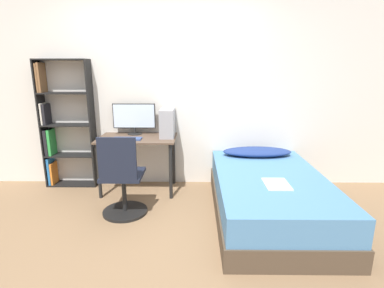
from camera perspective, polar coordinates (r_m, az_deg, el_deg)
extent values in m
plane|color=#846647|center=(3.10, -7.47, -17.25)|extent=(14.00, 14.00, 0.00)
cube|color=silver|center=(4.15, -5.15, 9.23)|extent=(8.00, 0.05, 2.50)
cube|color=brown|center=(3.96, -10.38, 1.10)|extent=(1.00, 0.61, 0.02)
cylinder|color=black|center=(3.93, -17.31, -4.99)|extent=(0.04, 0.04, 0.71)
cylinder|color=black|center=(3.76, -4.08, -5.27)|extent=(0.04, 0.04, 0.71)
cylinder|color=black|center=(4.40, -15.32, -2.82)|extent=(0.04, 0.04, 0.71)
cylinder|color=black|center=(4.24, -3.52, -2.95)|extent=(0.04, 0.04, 0.71)
cube|color=black|center=(4.54, -26.47, 3.30)|extent=(0.02, 0.23, 1.73)
cube|color=black|center=(4.28, -18.42, 3.47)|extent=(0.02, 0.23, 1.73)
cube|color=black|center=(4.62, -21.55, -7.05)|extent=(0.65, 0.23, 0.02)
cube|color=black|center=(4.49, -22.05, -1.96)|extent=(0.65, 0.23, 0.02)
cube|color=black|center=(4.40, -22.57, 3.39)|extent=(0.65, 0.23, 0.02)
cube|color=black|center=(4.35, -23.11, 8.92)|extent=(0.65, 0.23, 0.02)
cube|color=black|center=(4.33, -23.68, 14.53)|extent=(0.65, 0.23, 0.02)
cube|color=#2870B7|center=(4.68, -25.21, -4.57)|extent=(0.03, 0.19, 0.38)
cube|color=orange|center=(4.68, -24.78, -5.03)|extent=(0.02, 0.19, 0.30)
cube|color=black|center=(4.57, -25.68, 0.34)|extent=(0.04, 0.19, 0.35)
cube|color=green|center=(4.55, -25.16, 0.36)|extent=(0.04, 0.19, 0.36)
cube|color=beige|center=(4.50, -26.35, 5.21)|extent=(0.02, 0.19, 0.29)
cube|color=black|center=(4.49, -25.94, 5.13)|extent=(0.03, 0.19, 0.27)
cube|color=brown|center=(4.47, -27.01, 11.13)|extent=(0.02, 0.19, 0.37)
cube|color=brown|center=(4.45, -26.68, 11.24)|extent=(0.03, 0.19, 0.38)
cylinder|color=black|center=(3.61, -12.58, -12.39)|extent=(0.51, 0.51, 0.03)
cylinder|color=black|center=(3.51, -12.78, -9.17)|extent=(0.05, 0.05, 0.41)
cube|color=black|center=(3.43, -12.99, -5.70)|extent=(0.44, 0.44, 0.04)
cube|color=black|center=(3.17, -14.08, -2.77)|extent=(0.40, 0.04, 0.45)
cube|color=#4C3D2D|center=(3.53, 14.31, -11.45)|extent=(1.18, 2.01, 0.22)
cube|color=teal|center=(3.43, 14.56, -7.84)|extent=(1.15, 1.97, 0.26)
ellipsoid|color=navy|center=(4.06, 12.28, -1.44)|extent=(0.90, 0.36, 0.11)
cube|color=silver|center=(3.14, 15.83, -7.35)|extent=(0.24, 0.32, 0.01)
cylinder|color=black|center=(4.15, -10.82, 1.93)|extent=(0.19, 0.19, 0.01)
cylinder|color=black|center=(4.15, -10.85, 2.57)|extent=(0.04, 0.04, 0.08)
cube|color=black|center=(4.11, -10.97, 5.26)|extent=(0.57, 0.01, 0.33)
cube|color=silver|center=(4.11, -10.99, 5.25)|extent=(0.55, 0.01, 0.31)
cube|color=#33477A|center=(3.86, -12.25, 0.99)|extent=(0.36, 0.15, 0.02)
cube|color=#99999E|center=(3.94, -4.70, 4.09)|extent=(0.18, 0.41, 0.36)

